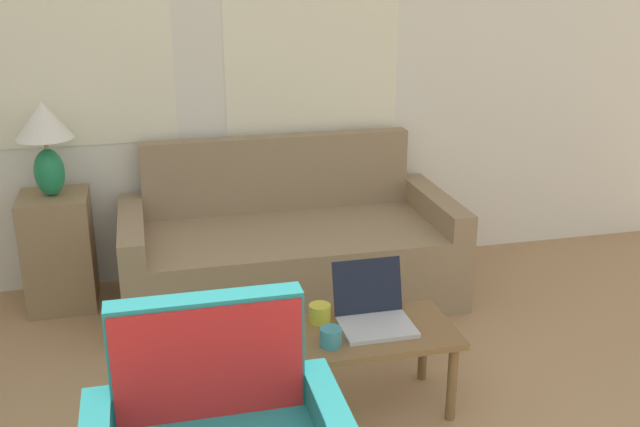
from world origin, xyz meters
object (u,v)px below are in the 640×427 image
object	(u,v)px
cup_yellow	(331,337)
coffee_table	(359,342)
laptop	(373,311)
table_lamp	(45,134)
tv_remote	(289,329)
cup_navy	(320,313)
couch	(288,251)

from	to	relation	value
cup_yellow	coffee_table	bearing A→B (deg)	31.75
laptop	cup_yellow	xyz separation A→B (m)	(-0.24, -0.15, -0.02)
table_lamp	tv_remote	world-z (taller)	table_lamp
cup_navy	cup_yellow	world-z (taller)	cup_navy
tv_remote	laptop	bearing A→B (deg)	-1.98
table_lamp	laptop	world-z (taller)	table_lamp
table_lamp	cup_navy	xyz separation A→B (m)	(1.24, -1.33, -0.59)
table_lamp	coffee_table	distance (m)	2.13
tv_remote	coffee_table	bearing A→B (deg)	-13.10
couch	laptop	xyz separation A→B (m)	(0.15, -1.23, 0.18)
coffee_table	tv_remote	size ratio (longest dim) A/B	5.55
cup_navy	cup_yellow	xyz separation A→B (m)	(-0.01, -0.22, -0.00)
table_lamp	cup_yellow	xyz separation A→B (m)	(1.24, -1.56, -0.60)
laptop	cup_navy	bearing A→B (deg)	163.65
coffee_table	cup_yellow	distance (m)	0.21
couch	cup_navy	xyz separation A→B (m)	(-0.09, -1.16, 0.17)
laptop	tv_remote	distance (m)	0.39
cup_navy	table_lamp	bearing A→B (deg)	133.02
laptop	cup_yellow	world-z (taller)	laptop
couch	coffee_table	size ratio (longest dim) A/B	2.27
laptop	cup_navy	size ratio (longest dim) A/B	3.25
coffee_table	cup_navy	world-z (taller)	cup_navy
cup_yellow	cup_navy	bearing A→B (deg)	88.58
coffee_table	tv_remote	distance (m)	0.32
table_lamp	cup_yellow	bearing A→B (deg)	-51.47
table_lamp	coffee_table	world-z (taller)	table_lamp
table_lamp	tv_remote	size ratio (longest dim) A/B	3.47
coffee_table	cup_navy	xyz separation A→B (m)	(-0.15, 0.13, 0.10)
couch	laptop	bearing A→B (deg)	-83.27
cup_yellow	tv_remote	distance (m)	0.23
cup_yellow	tv_remote	world-z (taller)	cup_yellow
couch	coffee_table	bearing A→B (deg)	-87.19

